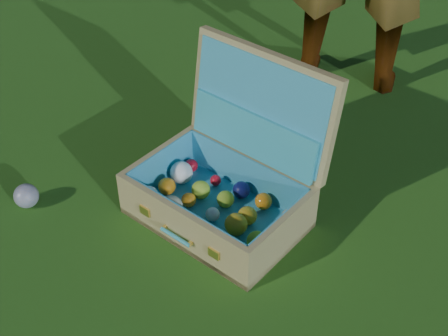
% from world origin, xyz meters
% --- Properties ---
extents(ground, '(60.00, 60.00, 0.00)m').
position_xyz_m(ground, '(0.00, 0.00, 0.00)').
color(ground, '#215114').
rests_on(ground, ground).
extents(stray_ball, '(0.08, 0.08, 0.08)m').
position_xyz_m(stray_ball, '(-0.50, -0.17, 0.04)').
color(stray_ball, '#3F65A4').
rests_on(stray_ball, ground).
extents(suitcase, '(0.64, 0.59, 0.50)m').
position_xyz_m(suitcase, '(0.12, 0.03, 0.14)').
color(suitcase, tan).
rests_on(suitcase, ground).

